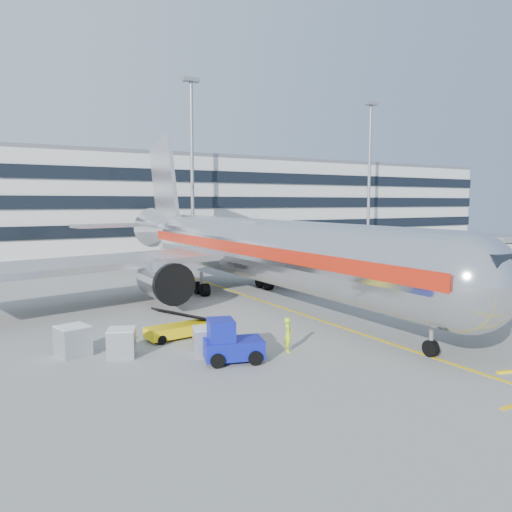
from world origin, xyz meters
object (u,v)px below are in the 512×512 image
belt_loader (179,329)px  cargo_container_right (73,341)px  ramp_worker (288,335)px  cargo_container_front (206,341)px  main_jet (246,247)px  baggage_tug (230,343)px  cargo_container_left (121,343)px

belt_loader → cargo_container_right: (-6.07, -0.42, 0.24)m
belt_loader → ramp_worker: 6.90m
belt_loader → cargo_container_front: belt_loader is taller
main_jet → belt_loader: size_ratio=12.14×
baggage_tug → ramp_worker: (3.52, -0.05, -0.03)m
belt_loader → cargo_container_left: 4.32m
main_jet → ramp_worker: (-5.93, -15.20, -3.30)m
baggage_tug → ramp_worker: bearing=-0.8°
main_jet → ramp_worker: bearing=-111.3°
cargo_container_right → ramp_worker: bearing=-26.7°
cargo_container_left → main_jet: bearing=39.6°
belt_loader → ramp_worker: belt_loader is taller
main_jet → belt_loader: (-10.02, -9.66, -3.68)m
baggage_tug → belt_loader: bearing=96.0°
cargo_container_left → cargo_container_front: 4.43m
ramp_worker → cargo_container_right: bearing=88.5°
main_jet → baggage_tug: size_ratio=15.43×
baggage_tug → ramp_worker: baggage_tug is taller
belt_loader → cargo_container_front: size_ratio=2.42×
main_jet → baggage_tug: (-9.45, -15.15, -3.27)m
main_jet → cargo_container_right: 19.30m
cargo_container_right → cargo_container_front: bearing=-29.2°
cargo_container_front → cargo_container_right: bearing=150.8°
baggage_tug → ramp_worker: size_ratio=1.77×
main_jet → ramp_worker: main_jet is taller
baggage_tug → cargo_container_front: (-0.53, 1.65, -0.22)m
baggage_tug → cargo_container_front: size_ratio=1.90×
cargo_container_left → cargo_container_front: (3.95, -2.00, -0.01)m
main_jet → ramp_worker: 16.65m
cargo_container_left → cargo_container_right: cargo_container_right is taller
cargo_container_right → ramp_worker: (10.16, -5.12, 0.13)m
belt_loader → cargo_container_left: bearing=-154.7°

